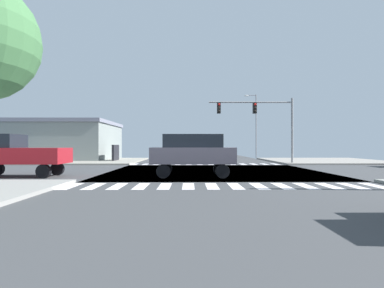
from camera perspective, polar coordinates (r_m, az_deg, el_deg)
ground at (r=19.82m, az=4.45°, el=-5.37°), size 90.00×90.00×0.05m
sidewalk_corner_ne at (r=34.95m, az=24.40°, el=-2.99°), size 12.00×12.00×0.14m
sidewalk_corner_nw at (r=33.66m, az=-20.15°, el=-3.10°), size 12.00×12.00×0.14m
crosswalk_near at (r=12.57m, az=6.21°, el=-8.18°), size 13.50×2.00×0.01m
crosswalk_far at (r=27.06m, az=2.58°, el=-3.95°), size 13.50×2.00×0.01m
traffic_signal_mast at (r=27.92m, az=12.92°, el=5.61°), size 7.88×0.55×6.16m
street_lamp at (r=42.63m, az=12.15°, el=4.53°), size 1.78×0.32×9.00m
bank_building at (r=38.29m, az=-23.37°, el=0.60°), size 12.77×10.64×4.60m
pickup_farside_1 at (r=18.79m, az=-31.16°, el=-1.58°), size 5.10×2.00×2.35m
suv_leading_1 at (r=16.17m, az=0.16°, el=-1.48°), size 4.60×1.96×2.34m
sedan_outer_3 at (r=58.42m, az=-3.75°, el=-0.89°), size 1.80×4.30×1.88m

